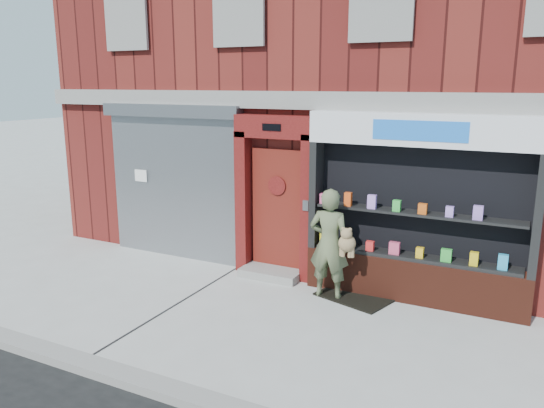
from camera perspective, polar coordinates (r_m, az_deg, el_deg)
The scene contains 8 objects.
ground at distance 7.99m, azimuth -0.78°, elevation -12.60°, with size 80.00×80.00×0.00m, color #9E9E99.
curb at distance 6.37m, azimuth -10.28°, elevation -19.40°, with size 60.00×0.30×0.12m, color gray.
building at distance 12.84m, azimuth 12.03°, elevation 15.16°, with size 12.00×8.16×8.00m.
shutter_bay at distance 10.60m, azimuth -10.48°, elevation 3.36°, with size 3.10×0.30×3.04m.
red_door_bay at distance 9.42m, azimuth 0.35°, elevation 0.77°, with size 1.52×0.58×2.90m.
pharmacy_bay at distance 8.61m, azimuth 15.28°, elevation -1.45°, with size 3.50×0.41×3.00m.
woman at distance 8.59m, azimuth 6.28°, elevation -4.27°, with size 0.83×0.54×1.82m.
doormat at distance 8.94m, azimuth 8.95°, elevation -9.79°, with size 1.15×0.80×0.03m, color black.
Camera 1 is at (3.33, -6.39, 3.45)m, focal length 35.00 mm.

